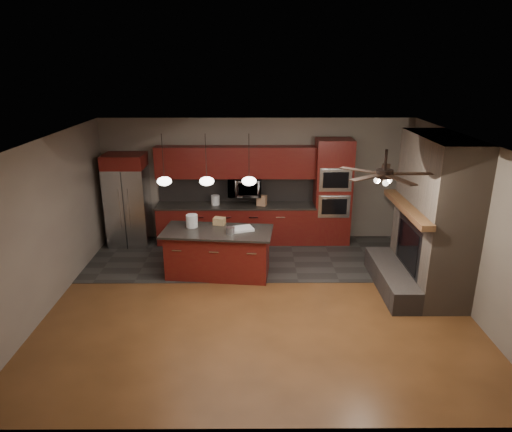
{
  "coord_description": "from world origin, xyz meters",
  "views": [
    {
      "loc": [
        -0.07,
        -7.14,
        3.97
      ],
      "look_at": [
        -0.03,
        0.6,
        1.34
      ],
      "focal_mm": 32.0,
      "sensor_mm": 36.0,
      "label": 1
    }
  ],
  "objects_px": {
    "microwave": "(244,187)",
    "paint_tray": "(241,229)",
    "refrigerator": "(128,200)",
    "kitchen_island": "(218,253)",
    "white_bucket": "(192,221)",
    "counter_bucket": "(215,200)",
    "cardboard_box": "(219,221)",
    "oven_tower": "(332,192)",
    "counter_box": "(262,200)",
    "paint_can": "(231,230)"
  },
  "relations": [
    {
      "from": "paint_tray",
      "to": "cardboard_box",
      "type": "bearing_deg",
      "value": 125.62
    },
    {
      "from": "counter_bucket",
      "to": "refrigerator",
      "type": "bearing_deg",
      "value": -177.61
    },
    {
      "from": "oven_tower",
      "to": "cardboard_box",
      "type": "distance_m",
      "value": 2.81
    },
    {
      "from": "oven_tower",
      "to": "cardboard_box",
      "type": "height_order",
      "value": "oven_tower"
    },
    {
      "from": "oven_tower",
      "to": "counter_bucket",
      "type": "bearing_deg",
      "value": 179.84
    },
    {
      "from": "oven_tower",
      "to": "paint_can",
      "type": "xyz_separation_m",
      "value": [
        -2.2,
        -1.85,
        -0.21
      ]
    },
    {
      "from": "white_bucket",
      "to": "cardboard_box",
      "type": "relative_size",
      "value": 1.1
    },
    {
      "from": "oven_tower",
      "to": "white_bucket",
      "type": "bearing_deg",
      "value": -153.19
    },
    {
      "from": "white_bucket",
      "to": "cardboard_box",
      "type": "bearing_deg",
      "value": 14.19
    },
    {
      "from": "oven_tower",
      "to": "counter_bucket",
      "type": "height_order",
      "value": "oven_tower"
    },
    {
      "from": "cardboard_box",
      "to": "counter_box",
      "type": "bearing_deg",
      "value": 72.41
    },
    {
      "from": "refrigerator",
      "to": "counter_box",
      "type": "relative_size",
      "value": 9.15
    },
    {
      "from": "microwave",
      "to": "counter_box",
      "type": "height_order",
      "value": "microwave"
    },
    {
      "from": "white_bucket",
      "to": "cardboard_box",
      "type": "height_order",
      "value": "white_bucket"
    },
    {
      "from": "oven_tower",
      "to": "microwave",
      "type": "distance_m",
      "value": 1.98
    },
    {
      "from": "microwave",
      "to": "paint_tray",
      "type": "relative_size",
      "value": 1.66
    },
    {
      "from": "white_bucket",
      "to": "microwave",
      "type": "bearing_deg",
      "value": 57.47
    },
    {
      "from": "white_bucket",
      "to": "paint_can",
      "type": "distance_m",
      "value": 0.84
    },
    {
      "from": "kitchen_island",
      "to": "paint_tray",
      "type": "bearing_deg",
      "value": 9.73
    },
    {
      "from": "microwave",
      "to": "paint_tray",
      "type": "bearing_deg",
      "value": -91.11
    },
    {
      "from": "refrigerator",
      "to": "counter_box",
      "type": "distance_m",
      "value": 2.99
    },
    {
      "from": "white_bucket",
      "to": "refrigerator",
      "type": "bearing_deg",
      "value": 138.51
    },
    {
      "from": "refrigerator",
      "to": "kitchen_island",
      "type": "xyz_separation_m",
      "value": [
        2.12,
        -1.64,
        -0.57
      ]
    },
    {
      "from": "counter_bucket",
      "to": "cardboard_box",
      "type": "bearing_deg",
      "value": -82.26
    },
    {
      "from": "refrigerator",
      "to": "white_bucket",
      "type": "height_order",
      "value": "refrigerator"
    },
    {
      "from": "microwave",
      "to": "kitchen_island",
      "type": "height_order",
      "value": "microwave"
    },
    {
      "from": "kitchen_island",
      "to": "paint_tray",
      "type": "distance_m",
      "value": 0.66
    },
    {
      "from": "paint_tray",
      "to": "cardboard_box",
      "type": "distance_m",
      "value": 0.54
    },
    {
      "from": "white_bucket",
      "to": "paint_tray",
      "type": "height_order",
      "value": "white_bucket"
    },
    {
      "from": "cardboard_box",
      "to": "white_bucket",
      "type": "bearing_deg",
      "value": -150.44
    },
    {
      "from": "refrigerator",
      "to": "cardboard_box",
      "type": "distance_m",
      "value": 2.5
    },
    {
      "from": "counter_bucket",
      "to": "kitchen_island",
      "type": "bearing_deg",
      "value": -84.29
    },
    {
      "from": "oven_tower",
      "to": "paint_tray",
      "type": "bearing_deg",
      "value": -140.07
    },
    {
      "from": "refrigerator",
      "to": "counter_bucket",
      "type": "bearing_deg",
      "value": 2.39
    },
    {
      "from": "paint_can",
      "to": "cardboard_box",
      "type": "bearing_deg",
      "value": 116.54
    },
    {
      "from": "kitchen_island",
      "to": "counter_box",
      "type": "bearing_deg",
      "value": 68.45
    },
    {
      "from": "microwave",
      "to": "cardboard_box",
      "type": "bearing_deg",
      "value": -108.28
    },
    {
      "from": "kitchen_island",
      "to": "paint_tray",
      "type": "relative_size",
      "value": 4.93
    },
    {
      "from": "microwave",
      "to": "paint_can",
      "type": "relative_size",
      "value": 4.27
    },
    {
      "from": "microwave",
      "to": "refrigerator",
      "type": "xyz_separation_m",
      "value": [
        -2.61,
        -0.13,
        -0.26
      ]
    },
    {
      "from": "kitchen_island",
      "to": "counter_bucket",
      "type": "distance_m",
      "value": 1.81
    },
    {
      "from": "paint_tray",
      "to": "counter_bucket",
      "type": "bearing_deg",
      "value": 91.54
    },
    {
      "from": "microwave",
      "to": "white_bucket",
      "type": "bearing_deg",
      "value": -122.53
    },
    {
      "from": "microwave",
      "to": "white_bucket",
      "type": "xyz_separation_m",
      "value": [
        -0.99,
        -1.56,
        -0.26
      ]
    },
    {
      "from": "oven_tower",
      "to": "kitchen_island",
      "type": "height_order",
      "value": "oven_tower"
    },
    {
      "from": "kitchen_island",
      "to": "counter_bucket",
      "type": "height_order",
      "value": "counter_bucket"
    },
    {
      "from": "microwave",
      "to": "cardboard_box",
      "type": "distance_m",
      "value": 1.53
    },
    {
      "from": "refrigerator",
      "to": "paint_can",
      "type": "bearing_deg",
      "value": -36.81
    },
    {
      "from": "refrigerator",
      "to": "white_bucket",
      "type": "bearing_deg",
      "value": -41.49
    },
    {
      "from": "white_bucket",
      "to": "counter_bucket",
      "type": "relative_size",
      "value": 1.13
    }
  ]
}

